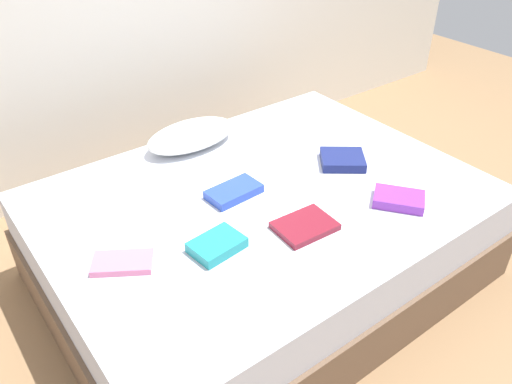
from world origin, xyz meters
TOP-DOWN VIEW (x-y plane):
  - ground_plane at (0.00, 0.00)m, footprint 8.00×8.00m
  - bed at (0.00, 0.00)m, footprint 2.00×1.50m
  - pillow at (-0.03, 0.58)m, footprint 0.50×0.26m
  - textbook_purple at (0.44, -0.43)m, footprint 0.25×0.26m
  - textbook_teal at (-0.38, -0.20)m, footprint 0.22×0.17m
  - textbook_maroon at (-0.02, -0.31)m, footprint 0.25×0.20m
  - textbook_pink at (-0.72, -0.07)m, footprint 0.26×0.23m
  - textbook_navy at (0.48, -0.03)m, footprint 0.28×0.28m
  - textbook_blue at (-0.11, 0.07)m, footprint 0.25×0.15m

SIDE VIEW (x-z plane):
  - ground_plane at x=0.00m, z-range 0.00..0.00m
  - bed at x=0.00m, z-range 0.00..0.50m
  - textbook_pink at x=-0.72m, z-range 0.50..0.53m
  - textbook_maroon at x=-0.02m, z-range 0.50..0.53m
  - textbook_blue at x=-0.11m, z-range 0.50..0.54m
  - textbook_purple at x=0.44m, z-range 0.50..0.54m
  - textbook_teal at x=-0.38m, z-range 0.50..0.54m
  - textbook_navy at x=0.48m, z-range 0.50..0.55m
  - pillow at x=-0.03m, z-range 0.50..0.63m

